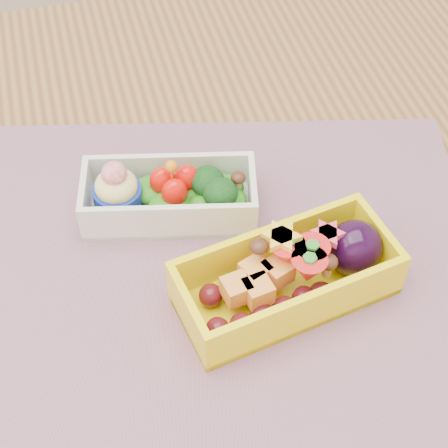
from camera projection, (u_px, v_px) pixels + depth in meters
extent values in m
cube|color=brown|center=(166.00, 262.00, 0.64)|extent=(1.20, 0.80, 0.04)
cube|color=gray|center=(217.00, 259.00, 0.62)|extent=(0.52, 0.44, 0.00)
cube|color=silver|center=(169.00, 196.00, 0.64)|extent=(0.16, 0.10, 0.04)
ellipsoid|color=green|center=(170.00, 201.00, 0.64)|extent=(0.15, 0.09, 0.02)
cylinder|color=#142C9C|center=(118.00, 199.00, 0.64)|extent=(0.04, 0.04, 0.03)
sphere|color=red|center=(114.00, 174.00, 0.61)|extent=(0.02, 0.02, 0.02)
ellipsoid|color=red|center=(162.00, 181.00, 0.63)|extent=(0.02, 0.02, 0.03)
ellipsoid|color=red|center=(175.00, 193.00, 0.62)|extent=(0.02, 0.02, 0.03)
ellipsoid|color=red|center=(187.00, 179.00, 0.63)|extent=(0.02, 0.02, 0.03)
sphere|color=orange|center=(171.00, 166.00, 0.61)|extent=(0.01, 0.01, 0.01)
ellipsoid|color=black|center=(207.00, 181.00, 0.63)|extent=(0.03, 0.03, 0.03)
ellipsoid|color=black|center=(220.00, 193.00, 0.62)|extent=(0.03, 0.03, 0.03)
ellipsoid|color=#3F2111|center=(238.00, 178.00, 0.63)|extent=(0.01, 0.01, 0.01)
cube|color=yellow|center=(286.00, 278.00, 0.58)|extent=(0.19, 0.11, 0.05)
ellipsoid|color=#4D0E16|center=(248.00, 304.00, 0.57)|extent=(0.10, 0.06, 0.02)
cube|color=orange|center=(256.00, 281.00, 0.56)|extent=(0.05, 0.04, 0.02)
cone|color=red|center=(286.00, 255.00, 0.57)|extent=(0.03, 0.03, 0.03)
cone|color=red|center=(311.00, 257.00, 0.57)|extent=(0.03, 0.03, 0.03)
cone|color=red|center=(308.00, 270.00, 0.56)|extent=(0.03, 0.03, 0.03)
cylinder|color=yellow|center=(282.00, 237.00, 0.56)|extent=(0.03, 0.03, 0.01)
cylinder|color=#E53F5B|center=(327.00, 234.00, 0.57)|extent=(0.03, 0.03, 0.01)
ellipsoid|color=#3F2111|center=(258.00, 259.00, 0.57)|extent=(0.02, 0.02, 0.01)
ellipsoid|color=#3F2111|center=(327.00, 268.00, 0.57)|extent=(0.02, 0.02, 0.01)
ellipsoid|color=black|center=(354.00, 248.00, 0.59)|extent=(0.05, 0.05, 0.05)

